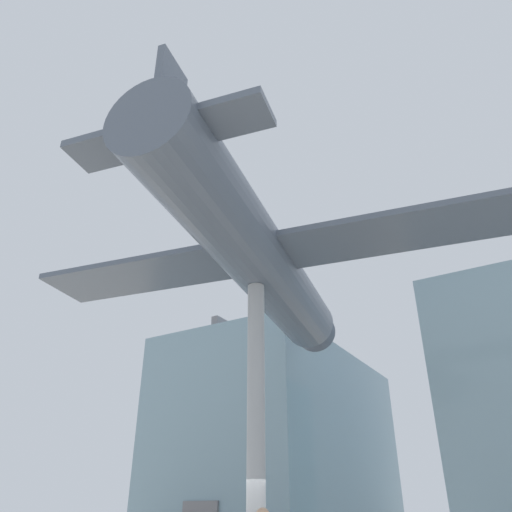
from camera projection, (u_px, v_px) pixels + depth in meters
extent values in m
cube|color=#7593A3|center=(284.00, 450.00, 28.11)|extent=(8.38, 15.21, 10.13)
cube|color=slate|center=(282.00, 357.00, 30.61)|extent=(0.36, 14.45, 0.60)
cylinder|color=#999EA3|center=(256.00, 422.00, 12.89)|extent=(0.48, 0.48, 7.72)
cylinder|color=#4C5666|center=(256.00, 256.00, 15.16)|extent=(4.39, 12.90, 2.01)
cube|color=#4C5666|center=(256.00, 256.00, 15.16)|extent=(14.59, 4.89, 0.18)
cube|color=#4C5666|center=(166.00, 134.00, 10.56)|extent=(4.73, 1.86, 0.18)
cube|color=#4C5666|center=(170.00, 96.00, 11.07)|extent=(0.39, 1.11, 2.08)
cone|color=#4C5666|center=(312.00, 328.00, 20.94)|extent=(1.89, 1.45, 1.71)
sphere|color=black|center=(317.00, 334.00, 21.56)|extent=(0.44, 0.44, 0.44)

